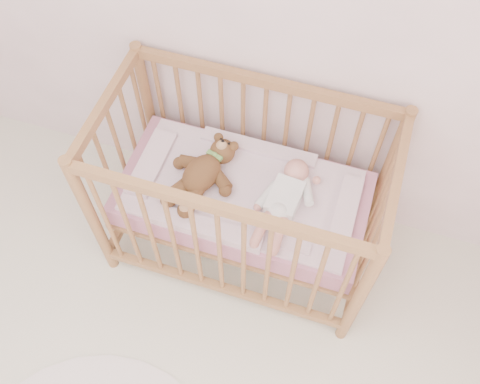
% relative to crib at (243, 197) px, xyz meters
% --- Properties ---
extents(crib, '(1.36, 0.76, 1.00)m').
position_rel_crib_xyz_m(crib, '(0.00, 0.00, 0.00)').
color(crib, '#9D6B42').
rests_on(crib, floor).
extents(mattress, '(1.22, 0.62, 0.13)m').
position_rel_crib_xyz_m(mattress, '(0.00, 0.00, -0.01)').
color(mattress, '#C77C9A').
rests_on(mattress, crib).
extents(blanket, '(1.10, 0.58, 0.06)m').
position_rel_crib_xyz_m(blanket, '(0.00, 0.00, 0.06)').
color(blanket, '#D391AD').
rests_on(blanket, mattress).
extents(baby, '(0.31, 0.56, 0.13)m').
position_rel_crib_xyz_m(baby, '(0.21, -0.02, 0.14)').
color(baby, white).
rests_on(baby, blanket).
extents(teddy_bear, '(0.48, 0.58, 0.14)m').
position_rel_crib_xyz_m(teddy_bear, '(-0.20, -0.02, 0.15)').
color(teddy_bear, brown).
rests_on(teddy_bear, blanket).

